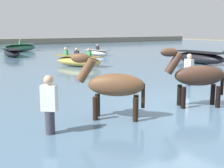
# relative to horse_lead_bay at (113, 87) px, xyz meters

# --- Properties ---
(ground_plane) EXTENTS (120.00, 120.00, 0.00)m
(ground_plane) POSITION_rel_horse_lead_bay_xyz_m (2.46, -0.27, -1.18)
(ground_plane) COLOR #84755B
(water_surface) EXTENTS (90.00, 90.00, 0.37)m
(water_surface) POSITION_rel_horse_lead_bay_xyz_m (2.46, 9.73, -0.99)
(water_surface) COLOR slate
(water_surface) RESTS_ON ground
(horse_lead_bay) EXTENTS (1.60, 1.42, 1.99)m
(horse_lead_bay) POSITION_rel_horse_lead_bay_xyz_m (0.00, 0.00, 0.00)
(horse_lead_bay) COLOR brown
(horse_lead_bay) RESTS_ON ground
(horse_trailing_dark_bay) EXTENTS (1.82, 1.18, 2.06)m
(horse_trailing_dark_bay) POSITION_rel_horse_lead_bay_xyz_m (2.64, -0.33, 0.04)
(horse_trailing_dark_bay) COLOR #382319
(horse_trailing_dark_bay) RESTS_ON ground
(boat_near_port) EXTENTS (1.48, 3.98, 0.91)m
(boat_near_port) POSITION_rel_horse_lead_bay_xyz_m (11.51, 7.05, -0.42)
(boat_near_port) COLOR black
(boat_near_port) RESTS_ON water_surface
(boat_far_inshore) EXTENTS (4.30, 2.93, 1.24)m
(boat_far_inshore) POSITION_rel_horse_lead_bay_xyz_m (4.80, 24.27, -0.42)
(boat_far_inshore) COLOR #337556
(boat_far_inshore) RESTS_ON water_surface
(boat_mid_channel) EXTENTS (1.53, 2.57, 0.97)m
(boat_mid_channel) POSITION_rel_horse_lead_bay_xyz_m (8.98, 15.97, -0.55)
(boat_mid_channel) COLOR silver
(boat_mid_channel) RESTS_ON water_surface
(boat_far_offshore) EXTENTS (1.13, 3.35, 0.61)m
(boat_far_offshore) POSITION_rel_horse_lead_bay_xyz_m (2.61, 18.98, -0.50)
(boat_far_offshore) COLOR black
(boat_far_offshore) RESTS_ON water_surface
(boat_near_starboard) EXTENTS (2.37, 3.33, 1.12)m
(boat_near_starboard) POSITION_rel_horse_lead_bay_xyz_m (4.21, 10.10, -0.47)
(boat_near_starboard) COLOR gold
(boat_near_starboard) RESTS_ON water_surface
(person_wading_mid) EXTENTS (0.37, 0.36, 1.63)m
(person_wading_mid) POSITION_rel_horse_lead_bay_xyz_m (-1.71, -0.18, -0.31)
(person_wading_mid) COLOR #383842
(person_wading_mid) RESTS_ON ground
(person_wading_close) EXTENTS (0.21, 0.33, 1.63)m
(person_wading_close) POSITION_rel_horse_lead_bay_xyz_m (4.94, 2.03, -0.31)
(person_wading_close) COLOR #383842
(person_wading_close) RESTS_ON ground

